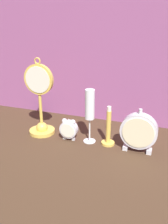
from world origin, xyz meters
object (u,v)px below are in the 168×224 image
at_px(alarm_clock_twin_bell, 69,128).
at_px(champagne_flute, 90,108).
at_px(brass_candlestick, 108,131).
at_px(pocket_watch_on_stand, 40,105).
at_px(mantel_clock_silver, 139,131).

xyz_separation_m(alarm_clock_twin_bell, champagne_flute, (0.09, 0.01, 0.10)).
xyz_separation_m(champagne_flute, brass_candlestick, (0.08, 0.00, -0.10)).
relative_size(alarm_clock_twin_bell, brass_candlestick, 0.57).
xyz_separation_m(pocket_watch_on_stand, alarm_clock_twin_bell, (0.15, -0.02, -0.08)).
height_order(pocket_watch_on_stand, champagne_flute, pocket_watch_on_stand).
bearing_deg(alarm_clock_twin_bell, mantel_clock_silver, -0.09).
relative_size(pocket_watch_on_stand, brass_candlestick, 2.05).
bearing_deg(pocket_watch_on_stand, champagne_flute, -1.65).
relative_size(champagne_flute, brass_candlestick, 1.37).
distance_m(mantel_clock_silver, brass_candlestick, 0.13).
bearing_deg(mantel_clock_silver, champagne_flute, 175.85).
distance_m(pocket_watch_on_stand, champagne_flute, 0.24).
bearing_deg(brass_candlestick, alarm_clock_twin_bell, -173.92).
bearing_deg(champagne_flute, mantel_clock_silver, -4.15).
bearing_deg(brass_candlestick, pocket_watch_on_stand, 179.44).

